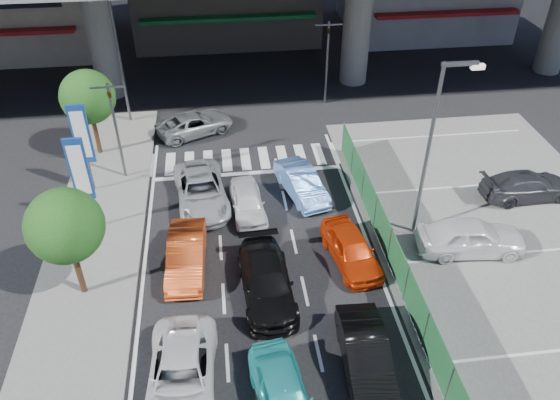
{
  "coord_description": "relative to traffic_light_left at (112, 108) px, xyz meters",
  "views": [
    {
      "loc": [
        -1.26,
        -11.87,
        15.78
      ],
      "look_at": [
        1.08,
        6.66,
        1.84
      ],
      "focal_mm": 35.0,
      "sensor_mm": 36.0,
      "label": 1
    }
  ],
  "objects": [
    {
      "name": "ground",
      "position": [
        6.2,
        -12.0,
        -3.94
      ],
      "size": [
        120.0,
        120.0,
        0.0
      ],
      "primitive_type": "plane",
      "color": "black",
      "rests_on": "ground"
    },
    {
      "name": "parking_lot",
      "position": [
        17.2,
        -10.0,
        -3.91
      ],
      "size": [
        12.0,
        28.0,
        0.06
      ],
      "primitive_type": "cube",
      "color": "#5A5A57",
      "rests_on": "ground"
    },
    {
      "name": "sidewalk_left",
      "position": [
        -0.8,
        -8.0,
        -3.88
      ],
      "size": [
        4.0,
        30.0,
        0.12
      ],
      "primitive_type": "cube",
      "color": "#5A5A57",
      "rests_on": "ground"
    },
    {
      "name": "fence_run",
      "position": [
        11.5,
        -11.0,
        -3.04
      ],
      "size": [
        0.16,
        22.0,
        1.8
      ],
      "primitive_type": null,
      "color": "#1C542C",
      "rests_on": "ground"
    },
    {
      "name": "traffic_light_left",
      "position": [
        0.0,
        0.0,
        0.0
      ],
      "size": [
        1.6,
        1.24,
        5.2
      ],
      "color": "#595B60",
      "rests_on": "ground"
    },
    {
      "name": "traffic_light_right",
      "position": [
        11.7,
        7.0,
        0.0
      ],
      "size": [
        1.6,
        1.24,
        5.2
      ],
      "color": "#595B60",
      "rests_on": "ground"
    },
    {
      "name": "street_lamp_right",
      "position": [
        13.37,
        -6.0,
        0.83
      ],
      "size": [
        1.65,
        0.22,
        8.0
      ],
      "color": "#595B60",
      "rests_on": "ground"
    },
    {
      "name": "street_lamp_left",
      "position": [
        -0.13,
        6.0,
        0.83
      ],
      "size": [
        1.65,
        0.22,
        8.0
      ],
      "color": "#595B60",
      "rests_on": "ground"
    },
    {
      "name": "signboard_near",
      "position": [
        -1.0,
        -4.01,
        -0.87
      ],
      "size": [
        0.8,
        0.14,
        4.7
      ],
      "color": "#595B60",
      "rests_on": "ground"
    },
    {
      "name": "signboard_far",
      "position": [
        -1.4,
        -1.01,
        -0.87
      ],
      "size": [
        0.8,
        0.14,
        4.7
      ],
      "color": "#595B60",
      "rests_on": "ground"
    },
    {
      "name": "tree_near",
      "position": [
        -0.8,
        -8.0,
        -0.55
      ],
      "size": [
        2.8,
        2.8,
        4.8
      ],
      "color": "#382314",
      "rests_on": "ground"
    },
    {
      "name": "tree_far",
      "position": [
        -1.6,
        2.5,
        -0.55
      ],
      "size": [
        2.8,
        2.8,
        4.8
      ],
      "color": "#382314",
      "rests_on": "ground"
    },
    {
      "name": "sedan_white_mid_left",
      "position": [
        3.11,
        -12.82,
        -3.27
      ],
      "size": [
        2.44,
        4.87,
        1.32
      ],
      "primitive_type": "imported",
      "rotation": [
        0.0,
        0.0,
        -0.05
      ],
      "color": "white",
      "rests_on": "ground"
    },
    {
      "name": "taxi_teal_mid",
      "position": [
        6.29,
        -13.97,
        -3.25
      ],
      "size": [
        2.2,
        4.24,
        1.38
      ],
      "primitive_type": "imported",
      "rotation": [
        0.0,
        0.0,
        0.15
      ],
      "color": "#28AAAC",
      "rests_on": "ground"
    },
    {
      "name": "hatch_black_mid_right",
      "position": [
        9.24,
        -12.8,
        -3.25
      ],
      "size": [
        1.64,
        4.24,
        1.38
      ],
      "primitive_type": "imported",
      "rotation": [
        0.0,
        0.0,
        -0.04
      ],
      "color": "black",
      "rests_on": "ground"
    },
    {
      "name": "taxi_orange_left",
      "position": [
        3.2,
        -7.06,
        -3.25
      ],
      "size": [
        1.66,
        4.25,
        1.38
      ],
      "primitive_type": "imported",
      "rotation": [
        0.0,
        0.0,
        -0.05
      ],
      "color": "#EC4F1B",
      "rests_on": "ground"
    },
    {
      "name": "sedan_black_mid",
      "position": [
        6.3,
        -8.97,
        -3.25
      ],
      "size": [
        2.15,
        4.84,
        1.38
      ],
      "primitive_type": "imported",
      "rotation": [
        0.0,
        0.0,
        0.05
      ],
      "color": "black",
      "rests_on": "ground"
    },
    {
      "name": "taxi_orange_right",
      "position": [
        9.98,
        -7.52,
        -3.26
      ],
      "size": [
        2.24,
        4.16,
        1.35
      ],
      "primitive_type": "imported",
      "rotation": [
        0.0,
        0.0,
        0.17
      ],
      "color": "red",
      "rests_on": "ground"
    },
    {
      "name": "wagon_silver_front_left",
      "position": [
        3.86,
        -2.64,
        -3.25
      ],
      "size": [
        2.84,
        5.19,
        1.38
      ],
      "primitive_type": "imported",
      "rotation": [
        0.0,
        0.0,
        0.11
      ],
      "color": "#A6AAAF",
      "rests_on": "ground"
    },
    {
      "name": "sedan_white_front_mid",
      "position": [
        5.97,
        -3.7,
        -3.32
      ],
      "size": [
        1.74,
        3.74,
        1.24
      ],
      "primitive_type": "imported",
      "rotation": [
        0.0,
        0.0,
        0.08
      ],
      "color": "white",
      "rests_on": "ground"
    },
    {
      "name": "kei_truck_front_right",
      "position": [
        8.68,
        -2.53,
        -3.28
      ],
      "size": [
        2.38,
        4.23,
        1.32
      ],
      "primitive_type": "imported",
      "rotation": [
        0.0,
        0.0,
        0.26
      ],
      "color": "#5B8BD9",
      "rests_on": "ground"
    },
    {
      "name": "crossing_wagon_silver",
      "position": [
        3.55,
        4.14,
        -3.32
      ],
      "size": [
        4.85,
        3.66,
        1.22
      ],
      "primitive_type": "imported",
      "rotation": [
        0.0,
        0.0,
        1.99
      ],
      "color": "#9EA2A5",
      "rests_on": "ground"
    },
    {
      "name": "parked_sedan_white",
      "position": [
        15.11,
        -7.57,
        -3.11
      ],
      "size": [
        4.67,
        2.23,
        1.54
      ],
      "primitive_type": "imported",
      "rotation": [
        0.0,
        0.0,
        1.48
      ],
      "color": "white",
      "rests_on": "parking_lot"
    },
    {
      "name": "parked_sedan_dgrey",
      "position": [
        19.38,
        -4.18,
        -3.23
      ],
      "size": [
        4.53,
        2.0,
        1.3
      ],
      "primitive_type": "imported",
      "rotation": [
        0.0,
        0.0,
        1.61
      ],
      "color": "#333438",
      "rests_on": "parking_lot"
    },
    {
      "name": "traffic_cone",
      "position": [
        11.96,
        -6.23,
        -3.56
      ],
      "size": [
        0.4,
        0.4,
        0.63
      ],
      "primitive_type": "cone",
      "rotation": [
        0.0,
        0.0,
        0.29
      ],
      "color": "#DF510C",
      "rests_on": "parking_lot"
    }
  ]
}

